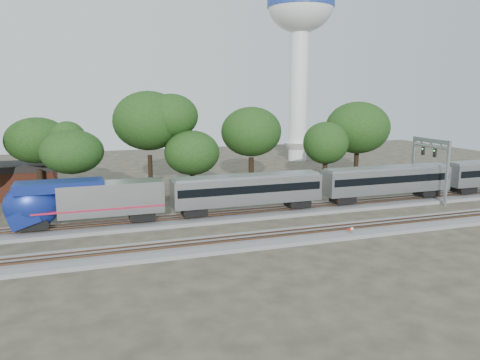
# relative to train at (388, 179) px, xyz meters

# --- Properties ---
(ground) EXTENTS (160.00, 160.00, 0.00)m
(ground) POSITION_rel_train_xyz_m (-20.55, -6.00, -3.37)
(ground) COLOR #383328
(ground) RESTS_ON ground
(track_far) EXTENTS (160.00, 5.00, 0.73)m
(track_far) POSITION_rel_train_xyz_m (-20.55, 0.00, -3.16)
(track_far) COLOR slate
(track_far) RESTS_ON ground
(track_near) EXTENTS (160.00, 5.00, 0.73)m
(track_near) POSITION_rel_train_xyz_m (-20.55, -10.00, -3.16)
(track_near) COLOR slate
(track_near) RESTS_ON ground
(train) EXTENTS (96.05, 3.32, 4.89)m
(train) POSITION_rel_train_xyz_m (0.00, 0.00, 0.00)
(train) COLOR #B0B2B7
(train) RESTS_ON ground
(switch_stand_red) EXTENTS (0.31, 0.15, 1.01)m
(switch_stand_red) POSITION_rel_train_xyz_m (-13.01, -11.63, -2.72)
(switch_stand_red) COLOR #512D19
(switch_stand_red) RESTS_ON ground
(switch_stand_white) EXTENTS (0.32, 0.16, 1.06)m
(switch_stand_white) POSITION_rel_train_xyz_m (-12.66, -11.57, -2.69)
(switch_stand_white) COLOR #512D19
(switch_stand_white) RESTS_ON ground
(switch_lever) EXTENTS (0.56, 0.42, 0.30)m
(switch_lever) POSITION_rel_train_xyz_m (-14.56, -11.46, -3.22)
(switch_lever) COLOR #512D19
(switch_lever) RESTS_ON ground
(water_tower) EXTENTS (14.25, 14.25, 39.44)m
(water_tower) POSITION_rel_train_xyz_m (6.79, 42.06, 25.85)
(water_tower) COLOR silver
(water_tower) RESTS_ON ground
(signal_gantry) EXTENTS (0.60, 7.13, 8.67)m
(signal_gantry) POSITION_rel_train_xyz_m (6.73, 0.00, 2.95)
(signal_gantry) COLOR gray
(signal_gantry) RESTS_ON ground
(brick_building) EXTENTS (10.39, 7.45, 4.91)m
(brick_building) POSITION_rel_train_xyz_m (-47.79, 20.66, -0.89)
(brick_building) COLOR brown
(brick_building) RESTS_ON ground
(tree_1) EXTENTS (8.72, 8.72, 12.29)m
(tree_1) POSITION_rel_train_xyz_m (-44.50, 15.74, 5.20)
(tree_1) COLOR black
(tree_1) RESTS_ON ground
(tree_2) EXTENTS (7.81, 7.81, 11.01)m
(tree_2) POSITION_rel_train_xyz_m (-40.05, 8.74, 4.30)
(tree_2) COLOR black
(tree_2) RESTS_ON ground
(tree_3) EXTENTS (11.06, 11.06, 15.60)m
(tree_3) POSITION_rel_train_xyz_m (-29.50, 16.35, 7.51)
(tree_3) COLOR black
(tree_3) RESTS_ON ground
(tree_4) EXTENTS (6.67, 6.67, 9.41)m
(tree_4) POSITION_rel_train_xyz_m (-24.26, 11.69, 3.17)
(tree_4) COLOR black
(tree_4) RESTS_ON ground
(tree_5) EXTENTS (9.03, 9.03, 12.74)m
(tree_5) POSITION_rel_train_xyz_m (-13.61, 16.46, 5.51)
(tree_5) COLOR black
(tree_5) RESTS_ON ground
(tree_6) EXTENTS (6.98, 6.98, 9.84)m
(tree_6) POSITION_rel_train_xyz_m (-1.31, 14.89, 3.48)
(tree_6) COLOR black
(tree_6) RESTS_ON ground
(tree_7) EXTENTS (9.06, 9.06, 12.78)m
(tree_7) POSITION_rel_train_xyz_m (6.81, 18.38, 5.54)
(tree_7) COLOR black
(tree_7) RESTS_ON ground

